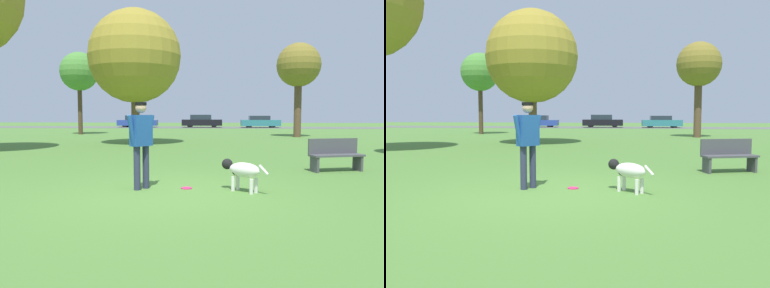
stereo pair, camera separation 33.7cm
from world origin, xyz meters
The scene contains 12 objects.
ground_plane centered at (0.00, 0.00, 0.00)m, with size 120.00×120.00×0.00m, color #4C7A33.
far_road_strip centered at (0.00, 35.43, 0.01)m, with size 120.00×6.00×0.01m.
person centered at (-0.51, 0.40, 1.01)m, with size 0.48×0.60×1.70m.
dog centered at (1.43, 0.31, 0.41)m, with size 0.89×0.75×0.60m.
frisbee centered at (0.36, 0.52, 0.01)m, with size 0.22×0.22×0.02m.
tree_mid_center centered at (-3.13, 11.45, 4.28)m, with size 4.52×4.52×6.55m.
tree_far_left centered at (-9.23, 20.16, 4.55)m, with size 2.80×2.80×6.00m.
tree_far_right centered at (6.03, 17.91, 4.53)m, with size 2.79×2.79×6.03m.
parked_car_blue centered at (-8.42, 35.69, 0.66)m, with size 4.54×1.85×1.36m.
parked_car_black centered at (-1.00, 35.55, 0.70)m, with size 4.51×1.73×1.43m.
parked_car_teal centered at (5.50, 35.23, 0.65)m, with size 4.33×1.82×1.32m.
park_bench centered at (4.00, 3.09, 0.45)m, with size 1.46×0.78×0.84m.
Camera 1 is at (1.01, -6.77, 1.46)m, focal length 35.00 mm.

